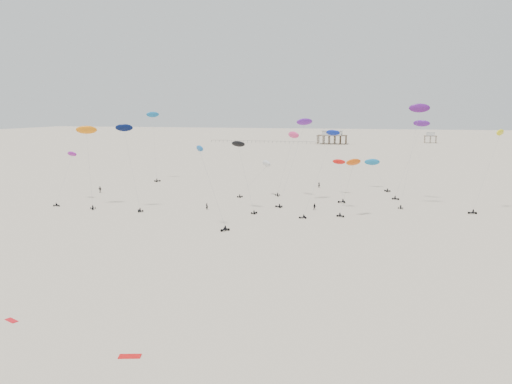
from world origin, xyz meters
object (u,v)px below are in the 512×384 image
(pavilion_main, at_px, (332,138))
(rig_8, at_px, (340,173))
(rig_0, at_px, (290,147))
(pavilion_small, at_px, (430,138))
(spectator_0, at_px, (207,210))
(rig_4, at_px, (350,174))

(pavilion_main, relative_size, rig_8, 1.24)
(pavilion_main, height_order, rig_0, rig_0)
(pavilion_small, distance_m, rig_0, 262.34)
(pavilion_main, distance_m, rig_0, 225.77)
(spectator_0, bearing_deg, pavilion_small, -89.89)
(rig_0, xyz_separation_m, rig_4, (18.35, -24.00, -4.17))
(pavilion_small, height_order, rig_8, rig_8)
(spectator_0, bearing_deg, rig_4, -163.81)
(pavilion_main, bearing_deg, rig_8, -83.74)
(rig_4, bearing_deg, rig_0, -109.44)
(pavilion_small, height_order, rig_4, rig_4)
(rig_0, bearing_deg, rig_4, 111.71)
(pavilion_main, bearing_deg, rig_0, -87.30)
(rig_4, xyz_separation_m, rig_8, (-4.58, 26.86, -3.20))
(rig_0, bearing_deg, pavilion_small, -118.79)
(pavilion_small, bearing_deg, rig_8, -100.24)
(rig_4, xyz_separation_m, spectator_0, (-34.54, -0.59, -9.79))
(rig_4, bearing_deg, pavilion_small, -155.20)
(rig_4, relative_size, spectator_0, 7.05)
(pavilion_small, relative_size, rig_4, 0.66)
(rig_0, height_order, spectator_0, rig_0)
(pavilion_small, bearing_deg, rig_4, -98.36)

